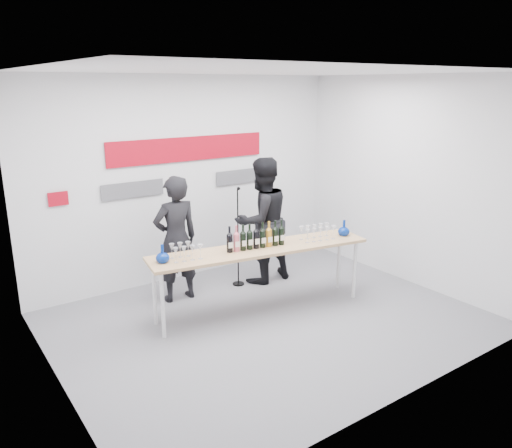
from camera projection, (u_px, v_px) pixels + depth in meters
name	position (u px, v px, depth m)	size (l,w,h in m)	color
ground	(269.00, 321.00, 6.25)	(5.00, 5.00, 0.00)	slate
back_wall	(190.00, 179.00, 7.42)	(5.00, 0.04, 3.00)	silver
signage	(186.00, 159.00, 7.28)	(3.38, 0.02, 0.79)	#A40718
tasting_table	(261.00, 252.00, 6.34)	(2.93, 1.06, 0.86)	tan
wine_bottles	(256.00, 236.00, 6.26)	(0.80, 0.21, 0.33)	black
decanter_left	(162.00, 254.00, 5.77)	(0.16, 0.16, 0.21)	navy
decanter_right	(344.00, 228.00, 6.81)	(0.16, 0.16, 0.21)	navy
glasses_left	(185.00, 252.00, 5.88)	(0.36, 0.27, 0.18)	silver
glasses_right	(317.00, 233.00, 6.64)	(0.49, 0.29, 0.18)	silver
presenter_left	(176.00, 239.00, 6.67)	(0.63, 0.41, 1.72)	black
presenter_right	(262.00, 221.00, 7.31)	(0.90, 0.70, 1.86)	black
mic_stand	(238.00, 256.00, 7.26)	(0.17, 0.17, 1.48)	black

